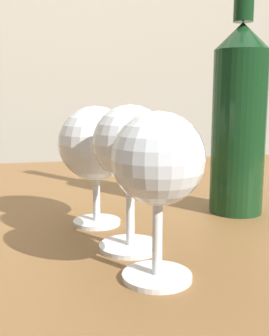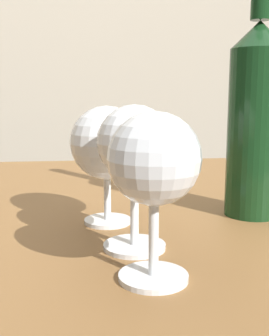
# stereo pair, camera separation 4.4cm
# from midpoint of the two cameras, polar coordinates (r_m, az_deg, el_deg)

# --- Properties ---
(dining_table) EXTENTS (1.55, 0.80, 0.73)m
(dining_table) POSITION_cam_midpoint_polar(r_m,az_deg,el_deg) (0.68, -7.45, -11.57)
(dining_table) COLOR brown
(dining_table) RESTS_ON ground_plane
(wine_glass_white) EXTENTS (0.08, 0.08, 0.15)m
(wine_glass_white) POSITION_cam_midpoint_polar(r_m,az_deg,el_deg) (0.36, 6.14, 0.77)
(wine_glass_white) COLOR white
(wine_glass_white) RESTS_ON dining_table
(wine_glass_cabernet) EXTENTS (0.08, 0.08, 0.15)m
(wine_glass_cabernet) POSITION_cam_midpoint_polar(r_m,az_deg,el_deg) (0.44, 2.89, 2.77)
(wine_glass_cabernet) COLOR white
(wine_glass_cabernet) RESTS_ON dining_table
(wine_glass_merlot) EXTENTS (0.09, 0.09, 0.15)m
(wine_glass_merlot) POSITION_cam_midpoint_polar(r_m,az_deg,el_deg) (0.53, -1.34, 3.18)
(wine_glass_merlot) COLOR white
(wine_glass_merlot) RESTS_ON dining_table
(wine_bottle) EXTENTS (0.07, 0.07, 0.34)m
(wine_bottle) POSITION_cam_midpoint_polar(r_m,az_deg,el_deg) (0.59, 18.00, 6.73)
(wine_bottle) COLOR #143819
(wine_bottle) RESTS_ON dining_table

